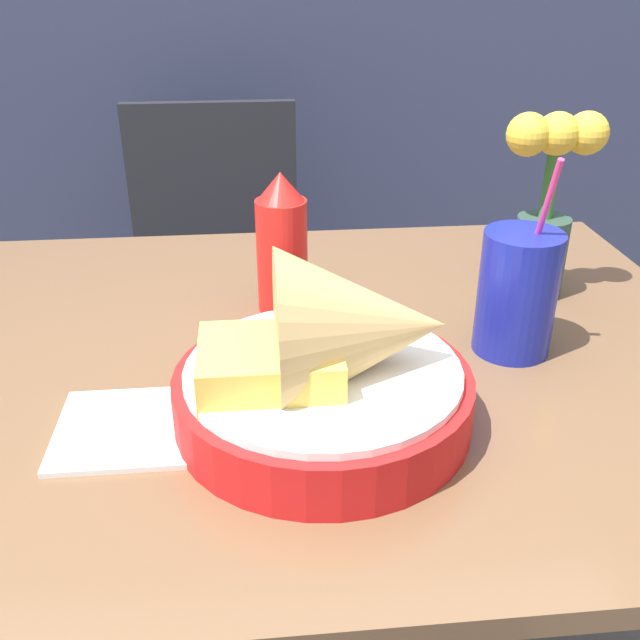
{
  "coord_description": "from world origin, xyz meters",
  "views": [
    {
      "loc": [
        -0.08,
        -0.74,
        1.16
      ],
      "look_at": [
        -0.01,
        -0.05,
        0.8
      ],
      "focal_mm": 40.0,
      "sensor_mm": 36.0,
      "label": 1
    }
  ],
  "objects_px": {
    "food_basket": "(336,366)",
    "ketchup_bottle": "(282,245)",
    "drink_cup": "(517,297)",
    "flower_vase": "(547,201)",
    "chair_far_window": "(217,261)"
  },
  "relations": [
    {
      "from": "chair_far_window",
      "to": "food_basket",
      "type": "bearing_deg",
      "value": -80.67
    },
    {
      "from": "food_basket",
      "to": "flower_vase",
      "type": "bearing_deg",
      "value": 41.52
    },
    {
      "from": "chair_far_window",
      "to": "drink_cup",
      "type": "distance_m",
      "value": 1.01
    },
    {
      "from": "food_basket",
      "to": "drink_cup",
      "type": "xyz_separation_m",
      "value": [
        0.23,
        0.13,
        0.0
      ]
    },
    {
      "from": "food_basket",
      "to": "ketchup_bottle",
      "type": "height_order",
      "value": "same"
    },
    {
      "from": "chair_far_window",
      "to": "ketchup_bottle",
      "type": "distance_m",
      "value": 0.82
    },
    {
      "from": "ketchup_bottle",
      "to": "flower_vase",
      "type": "xyz_separation_m",
      "value": [
        0.35,
        0.01,
        0.04
      ]
    },
    {
      "from": "chair_far_window",
      "to": "flower_vase",
      "type": "bearing_deg",
      "value": -56.88
    },
    {
      "from": "drink_cup",
      "to": "flower_vase",
      "type": "height_order",
      "value": "flower_vase"
    },
    {
      "from": "ketchup_bottle",
      "to": "drink_cup",
      "type": "distance_m",
      "value": 0.3
    },
    {
      "from": "chair_far_window",
      "to": "flower_vase",
      "type": "xyz_separation_m",
      "value": [
        0.48,
        -0.73,
        0.37
      ]
    },
    {
      "from": "drink_cup",
      "to": "flower_vase",
      "type": "bearing_deg",
      "value": 60.1
    },
    {
      "from": "flower_vase",
      "to": "chair_far_window",
      "type": "bearing_deg",
      "value": 123.12
    },
    {
      "from": "food_basket",
      "to": "chair_far_window",
      "type": "bearing_deg",
      "value": 99.33
    },
    {
      "from": "food_basket",
      "to": "ketchup_bottle",
      "type": "relative_size",
      "value": 1.6
    }
  ]
}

